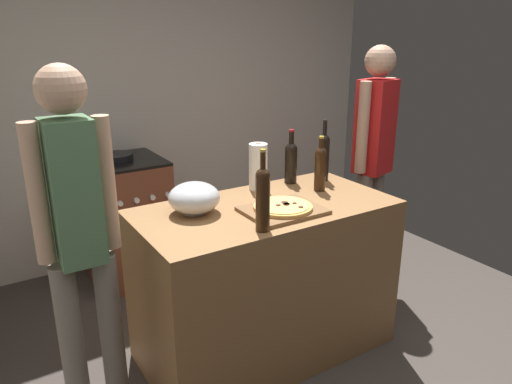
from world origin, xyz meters
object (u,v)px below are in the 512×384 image
person_in_red (373,151)px  wine_bottle_green (263,197)px  paper_towel_roll (258,167)px  pizza (283,207)px  person_in_stripes (79,233)px  stove (126,219)px  wine_bottle_amber (291,160)px  wine_bottle_dark (324,155)px  wine_bottle_clear (320,166)px  mixing_bowl (194,198)px

person_in_red → wine_bottle_green: bearing=-156.2°
paper_towel_roll → pizza: bearing=-104.1°
pizza → person_in_stripes: person_in_stripes is taller
stove → person_in_stripes: size_ratio=0.57×
pizza → wine_bottle_amber: size_ratio=0.93×
wine_bottle_amber → wine_bottle_green: bearing=-135.9°
stove → wine_bottle_green: bearing=-83.2°
wine_bottle_dark → wine_bottle_clear: (-0.15, -0.15, -0.02)m
stove → person_in_stripes: (-0.59, -1.31, 0.50)m
mixing_bowl → person_in_red: (1.47, 0.19, 0.02)m
stove → person_in_red: 1.87m
wine_bottle_dark → stove: (-0.95, 1.11, -0.61)m
wine_bottle_dark → person_in_red: 0.54m
mixing_bowl → paper_towel_roll: (0.49, 0.16, 0.06)m
person_in_stripes → wine_bottle_clear: bearing=2.0°
paper_towel_roll → mixing_bowl: bearing=-162.1°
wine_bottle_green → wine_bottle_clear: (0.61, 0.33, -0.02)m
wine_bottle_dark → person_in_stripes: 1.56m
wine_bottle_dark → wine_bottle_clear: bearing=-135.1°
wine_bottle_dark → person_in_stripes: person_in_stripes is taller
wine_bottle_amber → person_in_stripes: person_in_stripes is taller
mixing_bowl → wine_bottle_clear: 0.79m
wine_bottle_dark → mixing_bowl: bearing=-174.4°
wine_bottle_clear → person_in_stripes: (-1.39, -0.05, -0.08)m
pizza → mixing_bowl: 0.46m
pizza → person_in_red: (1.07, 0.43, 0.07)m
stove → paper_towel_roll: bearing=-64.0°
wine_bottle_clear → wine_bottle_amber: 0.22m
wine_bottle_clear → mixing_bowl: bearing=175.9°
wine_bottle_green → wine_bottle_dark: 0.90m
wine_bottle_dark → pizza: bearing=-148.8°
mixing_bowl → wine_bottle_green: 0.43m
stove → person_in_stripes: 1.52m
pizza → wine_bottle_clear: bearing=24.6°
mixing_bowl → paper_towel_roll: paper_towel_roll is taller
wine_bottle_clear → person_in_red: 0.73m
person_in_stripes → stove: bearing=65.7°
pizza → person_in_stripes: (-1.00, 0.13, 0.03)m
pizza → person_in_red: size_ratio=0.18×
mixing_bowl → person_in_stripes: bearing=-170.1°
wine_bottle_amber → stove: wine_bottle_amber is taller
wine_bottle_green → stove: (-0.19, 1.58, -0.61)m
wine_bottle_amber → person_in_red: (0.74, 0.03, -0.05)m
mixing_bowl → wine_bottle_amber: bearing=12.2°
pizza → stove: stove is taller
mixing_bowl → wine_bottle_dark: bearing=5.6°
wine_bottle_green → person_in_red: (1.30, 0.57, -0.07)m
person_in_red → wine_bottle_dark: bearing=-169.7°
pizza → wine_bottle_dark: 0.65m
wine_bottle_green → stove: 1.71m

